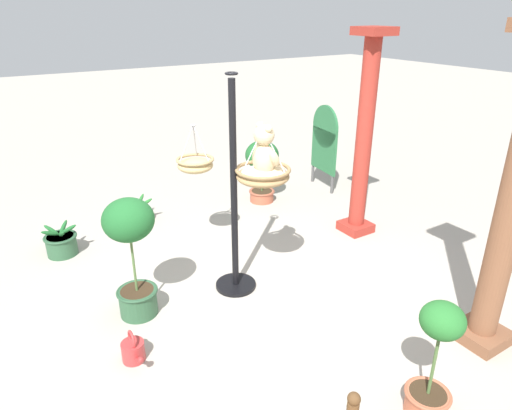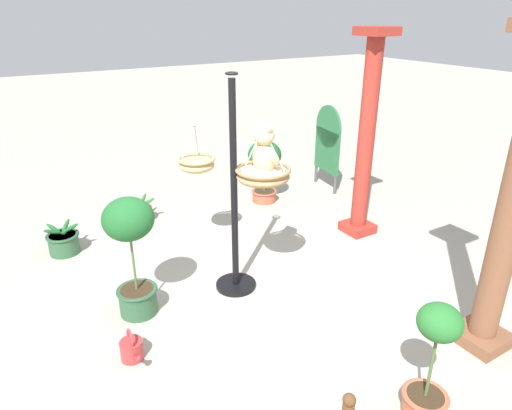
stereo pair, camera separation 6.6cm
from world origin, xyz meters
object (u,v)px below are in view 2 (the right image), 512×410
at_px(potted_plant_bushy_green, 432,364).
at_px(potted_plant_fern_front, 265,164).
at_px(greenhouse_pillar_far_back, 512,209).
at_px(potted_plant_small_succulent, 63,241).
at_px(greenhouse_pillar_right, 366,142).
at_px(potted_plant_flowering_red, 140,212).
at_px(hanging_basket_left_high, 197,164).
at_px(display_pole_central, 235,230).
at_px(potted_plant_tall_leafy, 131,246).
at_px(display_sign_board, 328,141).
at_px(hanging_basket_with_teddy, 263,175).
at_px(watering_can, 132,349).
at_px(teddy_bear, 265,153).

bearing_deg(potted_plant_bushy_green, potted_plant_fern_front, 164.01).
xyz_separation_m(greenhouse_pillar_far_back, potted_plant_bushy_green, (0.29, -1.12, -0.84)).
distance_m(potted_plant_bushy_green, potted_plant_small_succulent, 4.44).
xyz_separation_m(greenhouse_pillar_right, greenhouse_pillar_far_back, (2.28, -0.60, 0.07)).
relative_size(potted_plant_fern_front, potted_plant_flowering_red, 2.10).
bearing_deg(potted_plant_flowering_red, hanging_basket_left_high, 18.26).
xyz_separation_m(display_pole_central, greenhouse_pillar_right, (-0.32, 2.08, 0.57)).
xyz_separation_m(potted_plant_tall_leafy, display_sign_board, (-1.76, 3.82, 0.07)).
height_order(greenhouse_pillar_right, potted_plant_flowering_red, greenhouse_pillar_right).
bearing_deg(hanging_basket_with_teddy, greenhouse_pillar_right, 104.38).
relative_size(greenhouse_pillar_right, watering_can, 7.53).
xyz_separation_m(display_pole_central, potted_plant_flowering_red, (-2.20, -0.37, -0.56)).
distance_m(hanging_basket_with_teddy, potted_plant_fern_front, 2.52).
xyz_separation_m(hanging_basket_left_high, potted_plant_flowering_red, (-1.22, -0.40, -1.01)).
bearing_deg(greenhouse_pillar_right, watering_can, -76.01).
bearing_deg(potted_plant_fern_front, potted_plant_tall_leafy, -55.59).
distance_m(hanging_basket_left_high, greenhouse_pillar_right, 2.16).
height_order(hanging_basket_with_teddy, greenhouse_pillar_right, greenhouse_pillar_right).
height_order(hanging_basket_left_high, potted_plant_flowering_red, hanging_basket_left_high).
height_order(potted_plant_tall_leafy, potted_plant_small_succulent, potted_plant_tall_leafy).
distance_m(greenhouse_pillar_right, potted_plant_flowering_red, 3.29).
distance_m(potted_plant_flowering_red, potted_plant_bushy_green, 4.52).
bearing_deg(teddy_bear, display_pole_central, -118.68).
bearing_deg(greenhouse_pillar_far_back, potted_plant_fern_front, 178.98).
relative_size(display_pole_central, hanging_basket_with_teddy, 4.02).
relative_size(greenhouse_pillar_right, display_sign_board, 1.88).
relative_size(potted_plant_tall_leafy, watering_can, 3.56).
height_order(greenhouse_pillar_far_back, potted_plant_tall_leafy, greenhouse_pillar_far_back).
height_order(potted_plant_small_succulent, watering_can, potted_plant_small_succulent).
bearing_deg(teddy_bear, hanging_basket_with_teddy, -90.00).
height_order(hanging_basket_with_teddy, display_sign_board, hanging_basket_with_teddy).
xyz_separation_m(potted_plant_fern_front, potted_plant_tall_leafy, (1.79, -2.62, 0.13)).
relative_size(hanging_basket_with_teddy, display_sign_board, 0.41).
xyz_separation_m(greenhouse_pillar_right, potted_plant_small_succulent, (-1.45, -3.56, -1.11)).
bearing_deg(watering_can, greenhouse_pillar_right, 103.99).
distance_m(potted_plant_tall_leafy, watering_can, 0.94).
distance_m(hanging_basket_left_high, potted_plant_flowering_red, 1.63).
bearing_deg(hanging_basket_left_high, potted_plant_fern_front, 120.94).
distance_m(display_pole_central, potted_plant_small_succulent, 2.37).
relative_size(display_pole_central, greenhouse_pillar_far_back, 0.83).
xyz_separation_m(hanging_basket_with_teddy, display_sign_board, (-2.01, 2.51, -0.48)).
relative_size(potted_plant_small_succulent, watering_can, 1.23).
bearing_deg(watering_can, hanging_basket_with_teddy, 103.53).
height_order(potted_plant_fern_front, potted_plant_small_succulent, potted_plant_fern_front).
bearing_deg(greenhouse_pillar_right, hanging_basket_with_teddy, -75.62).
xyz_separation_m(display_pole_central, hanging_basket_with_teddy, (0.15, 0.25, 0.61)).
xyz_separation_m(potted_plant_fern_front, watering_can, (2.42, -2.88, -0.52)).
relative_size(hanging_basket_with_teddy, potted_plant_small_succulent, 1.32).
distance_m(display_pole_central, potted_plant_flowering_red, 2.30).
bearing_deg(potted_plant_small_succulent, teddy_bear, 42.31).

